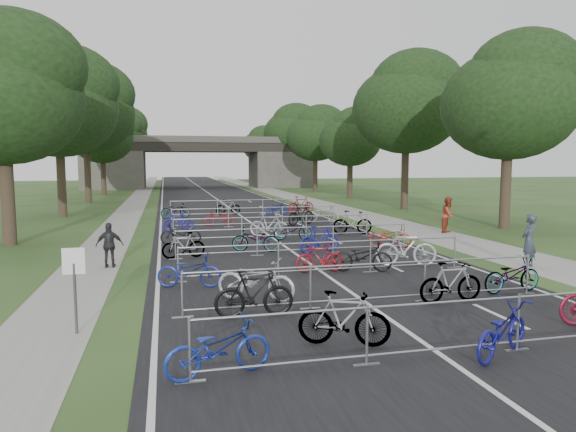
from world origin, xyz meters
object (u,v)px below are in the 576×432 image
bike_1 (344,319)px  bike_0 (218,349)px  pedestrian_b (448,215)px  park_sign (74,274)px  pedestrian_a (529,241)px  pedestrian_c (110,245)px  overpass_bridge (200,163)px  bike_2 (502,330)px

bike_1 → bike_0: bearing=131.5°
bike_1 → pedestrian_b: (10.67, 14.10, 0.36)m
park_sign → pedestrian_b: size_ratio=1.01×
bike_0 → pedestrian_b: 19.96m
pedestrian_a → pedestrian_c: pedestrian_a is taller
pedestrian_c → bike_0: bearing=105.7°
pedestrian_a → pedestrian_c: bearing=-41.6°
overpass_bridge → pedestrian_a: overpass_bridge is taller
bike_0 → pedestrian_a: size_ratio=1.02×
overpass_bridge → pedestrian_a: 58.80m
bike_0 → pedestrian_b: pedestrian_b is taller
bike_1 → pedestrian_a: size_ratio=0.99×
pedestrian_a → pedestrian_c: size_ratio=1.19×
pedestrian_b → bike_0: bearing=-171.2°
bike_0 → bike_1: 2.68m
bike_2 → pedestrian_c: (-7.84, 10.17, 0.27)m
bike_2 → pedestrian_b: size_ratio=1.05×
bike_1 → pedestrian_a: (8.70, 5.69, 0.37)m
park_sign → bike_0: bearing=-47.0°
bike_0 → pedestrian_c: pedestrian_c is taller
overpass_bridge → bike_2: overpass_bridge is taller
bike_1 → pedestrian_b: 17.68m
park_sign → pedestrian_a: park_sign is taller
overpass_bridge → pedestrian_b: (9.07, -49.90, -2.63)m
bike_0 → pedestrian_b: size_ratio=1.02×
bike_2 → pedestrian_b: 17.28m
park_sign → pedestrian_a: (13.90, 3.69, -0.36)m
bike_1 → park_sign: bearing=91.5°
pedestrian_a → pedestrian_b: pedestrian_a is taller
bike_2 → pedestrian_c: 12.85m
pedestrian_b → overpass_bridge: bearing=60.5°
bike_2 → overpass_bridge: bearing=-29.3°
park_sign → bike_0: 4.00m
pedestrian_c → bike_2: bearing=128.2°
park_sign → bike_0: size_ratio=0.98×
bike_0 → bike_1: size_ratio=1.03×
bike_1 → bike_2: size_ratio=0.95×
pedestrian_c → bike_1: bearing=120.7°
bike_2 → pedestrian_a: (6.06, 6.89, 0.41)m
park_sign → pedestrian_a: size_ratio=1.00×
bike_0 → bike_2: bearing=-106.3°
park_sign → bike_2: park_sign is taller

